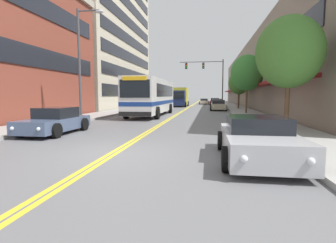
{
  "coord_description": "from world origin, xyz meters",
  "views": [
    {
      "loc": [
        3.02,
        -8.03,
        1.88
      ],
      "look_at": [
        -1.16,
        19.14,
        -0.89
      ],
      "focal_mm": 28.0,
      "sensor_mm": 36.0,
      "label": 1
    }
  ],
  "objects_px": {
    "car_silver_parked_right_foreground": "(257,140)",
    "street_tree_right_near": "(289,52)",
    "box_truck": "(180,97)",
    "street_lamp_left_near": "(83,57)",
    "car_slate_blue_parked_left_mid": "(55,121)",
    "car_champagne_moving_lead": "(204,102)",
    "car_white_parked_left_far": "(151,105)",
    "car_charcoal_parked_left_near": "(162,103)",
    "traffic_signal_mast": "(209,73)",
    "car_navy_parked_right_mid": "(217,104)",
    "car_red_parked_right_end": "(215,102)",
    "car_beige_parked_right_far": "(218,105)",
    "street_tree_right_far": "(239,83)",
    "city_bus": "(152,96)",
    "street_tree_right_mid": "(247,73)"
  },
  "relations": [
    {
      "from": "car_navy_parked_right_mid",
      "to": "car_beige_parked_right_far",
      "type": "distance_m",
      "value": 6.19
    },
    {
      "from": "car_charcoal_parked_left_near",
      "to": "car_champagne_moving_lead",
      "type": "distance_m",
      "value": 15.95
    },
    {
      "from": "car_slate_blue_parked_left_mid",
      "to": "car_champagne_moving_lead",
      "type": "bearing_deg",
      "value": 81.61
    },
    {
      "from": "car_champagne_moving_lead",
      "to": "box_truck",
      "type": "bearing_deg",
      "value": -107.51
    },
    {
      "from": "city_bus",
      "to": "car_charcoal_parked_left_near",
      "type": "distance_m",
      "value": 17.63
    },
    {
      "from": "car_white_parked_left_far",
      "to": "street_lamp_left_near",
      "type": "bearing_deg",
      "value": -92.03
    },
    {
      "from": "box_truck",
      "to": "car_white_parked_left_far",
      "type": "bearing_deg",
      "value": -105.29
    },
    {
      "from": "traffic_signal_mast",
      "to": "car_silver_parked_right_foreground",
      "type": "bearing_deg",
      "value": -87.61
    },
    {
      "from": "car_beige_parked_right_far",
      "to": "car_red_parked_right_end",
      "type": "xyz_separation_m",
      "value": [
        0.01,
        17.61,
        0.02
      ]
    },
    {
      "from": "car_champagne_moving_lead",
      "to": "city_bus",
      "type": "bearing_deg",
      "value": -97.68
    },
    {
      "from": "city_bus",
      "to": "car_slate_blue_parked_left_mid",
      "type": "bearing_deg",
      "value": -100.23
    },
    {
      "from": "car_navy_parked_right_mid",
      "to": "street_tree_right_near",
      "type": "height_order",
      "value": "street_tree_right_near"
    },
    {
      "from": "car_red_parked_right_end",
      "to": "street_tree_right_near",
      "type": "distance_m",
      "value": 37.88
    },
    {
      "from": "car_beige_parked_right_far",
      "to": "street_tree_right_far",
      "type": "relative_size",
      "value": 1.0
    },
    {
      "from": "car_champagne_moving_lead",
      "to": "traffic_signal_mast",
      "type": "xyz_separation_m",
      "value": [
        0.88,
        -14.05,
        4.75
      ]
    },
    {
      "from": "traffic_signal_mast",
      "to": "street_lamp_left_near",
      "type": "bearing_deg",
      "value": -107.33
    },
    {
      "from": "box_truck",
      "to": "car_red_parked_right_end",
      "type": "bearing_deg",
      "value": 49.74
    },
    {
      "from": "traffic_signal_mast",
      "to": "car_beige_parked_right_far",
      "type": "bearing_deg",
      "value": -81.83
    },
    {
      "from": "car_charcoal_parked_left_near",
      "to": "traffic_signal_mast",
      "type": "distance_m",
      "value": 8.75
    },
    {
      "from": "street_tree_right_near",
      "to": "car_navy_parked_right_mid",
      "type": "bearing_deg",
      "value": 95.28
    },
    {
      "from": "car_silver_parked_right_foreground",
      "to": "street_tree_right_near",
      "type": "xyz_separation_m",
      "value": [
        2.33,
        5.53,
        3.3
      ]
    },
    {
      "from": "street_tree_right_mid",
      "to": "street_tree_right_near",
      "type": "bearing_deg",
      "value": -89.62
    },
    {
      "from": "car_navy_parked_right_mid",
      "to": "street_tree_right_far",
      "type": "distance_m",
      "value": 5.46
    },
    {
      "from": "car_red_parked_right_end",
      "to": "street_tree_right_mid",
      "type": "height_order",
      "value": "street_tree_right_mid"
    },
    {
      "from": "traffic_signal_mast",
      "to": "street_tree_right_near",
      "type": "xyz_separation_m",
      "value": [
        3.76,
        -28.73,
        -1.41
      ]
    },
    {
      "from": "street_lamp_left_near",
      "to": "city_bus",
      "type": "bearing_deg",
      "value": 70.04
    },
    {
      "from": "box_truck",
      "to": "street_lamp_left_near",
      "type": "height_order",
      "value": "street_lamp_left_near"
    },
    {
      "from": "box_truck",
      "to": "street_tree_right_far",
      "type": "distance_m",
      "value": 12.09
    },
    {
      "from": "car_slate_blue_parked_left_mid",
      "to": "street_tree_right_far",
      "type": "xyz_separation_m",
      "value": [
        11.4,
        23.96,
        2.92
      ]
    },
    {
      "from": "car_slate_blue_parked_left_mid",
      "to": "street_tree_right_mid",
      "type": "height_order",
      "value": "street_tree_right_mid"
    },
    {
      "from": "car_navy_parked_right_mid",
      "to": "box_truck",
      "type": "distance_m",
      "value": 7.53
    },
    {
      "from": "city_bus",
      "to": "car_silver_parked_right_foreground",
      "type": "height_order",
      "value": "city_bus"
    },
    {
      "from": "street_lamp_left_near",
      "to": "car_charcoal_parked_left_near",
      "type": "bearing_deg",
      "value": 88.48
    },
    {
      "from": "car_red_parked_right_end",
      "to": "street_lamp_left_near",
      "type": "height_order",
      "value": "street_lamp_left_near"
    },
    {
      "from": "car_champagne_moving_lead",
      "to": "car_beige_parked_right_far",
      "type": "bearing_deg",
      "value": -84.65
    },
    {
      "from": "box_truck",
      "to": "street_lamp_left_near",
      "type": "bearing_deg",
      "value": -96.87
    },
    {
      "from": "car_white_parked_left_far",
      "to": "street_lamp_left_near",
      "type": "relative_size",
      "value": 0.62
    },
    {
      "from": "car_beige_parked_right_far",
      "to": "car_red_parked_right_end",
      "type": "relative_size",
      "value": 1.09
    },
    {
      "from": "car_silver_parked_right_foreground",
      "to": "street_tree_right_near",
      "type": "distance_m",
      "value": 6.84
    },
    {
      "from": "car_white_parked_left_far",
      "to": "car_beige_parked_right_far",
      "type": "height_order",
      "value": "car_white_parked_left_far"
    },
    {
      "from": "car_white_parked_left_far",
      "to": "car_navy_parked_right_mid",
      "type": "xyz_separation_m",
      "value": [
        8.78,
        5.56,
        -0.01
      ]
    },
    {
      "from": "car_slate_blue_parked_left_mid",
      "to": "car_beige_parked_right_far",
      "type": "bearing_deg",
      "value": 68.12
    },
    {
      "from": "car_red_parked_right_end",
      "to": "traffic_signal_mast",
      "type": "distance_m",
      "value": 10.15
    },
    {
      "from": "car_beige_parked_right_far",
      "to": "car_red_parked_right_end",
      "type": "height_order",
      "value": "car_red_parked_right_end"
    },
    {
      "from": "car_charcoal_parked_left_near",
      "to": "car_champagne_moving_lead",
      "type": "height_order",
      "value": "car_charcoal_parked_left_near"
    },
    {
      "from": "car_charcoal_parked_left_near",
      "to": "traffic_signal_mast",
      "type": "height_order",
      "value": "traffic_signal_mast"
    },
    {
      "from": "car_red_parked_right_end",
      "to": "car_navy_parked_right_mid",
      "type": "bearing_deg",
      "value": -89.61
    },
    {
      "from": "car_beige_parked_right_far",
      "to": "car_champagne_moving_lead",
      "type": "bearing_deg",
      "value": 95.35
    },
    {
      "from": "car_silver_parked_right_foreground",
      "to": "box_truck",
      "type": "xyz_separation_m",
      "value": [
        -6.16,
        36.1,
        1.01
      ]
    },
    {
      "from": "street_tree_right_far",
      "to": "street_lamp_left_near",
      "type": "bearing_deg",
      "value": -121.63
    }
  ]
}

